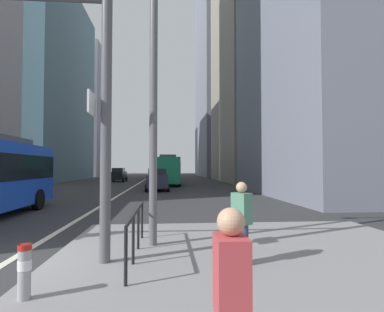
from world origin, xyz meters
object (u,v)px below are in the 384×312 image
car_receding_near (157,179)px  street_lamp_post (154,40)px  car_oncoming_mid (118,175)px  pedestrian_waiting (231,303)px  city_bus_red_distant (160,168)px  pedestrian_walking (242,219)px  bollard_right (24,268)px  city_bus_red_receding (167,169)px

car_receding_near → street_lamp_post: 20.33m
car_oncoming_mid → pedestrian_waiting: car_oncoming_mid is taller
city_bus_red_distant → pedestrian_walking: size_ratio=7.06×
city_bus_red_distant → car_receding_near: bearing=-89.2°
city_bus_red_distant → street_lamp_post: size_ratio=1.44×
city_bus_red_distant → car_receding_near: size_ratio=2.64×
city_bus_red_distant → pedestrian_walking: city_bus_red_distant is taller
city_bus_red_distant → street_lamp_post: bearing=-89.0°
bollard_right → pedestrian_waiting: size_ratio=0.49×
pedestrian_waiting → pedestrian_walking: 3.93m
street_lamp_post → bollard_right: 5.87m
city_bus_red_receding → street_lamp_post: bearing=-90.9°
car_oncoming_mid → pedestrian_waiting: 43.10m
city_bus_red_distant → bollard_right: city_bus_red_distant is taller
city_bus_red_receding → car_receding_near: bearing=-95.7°
car_receding_near → bollard_right: size_ratio=5.48×
car_receding_near → bollard_right: 22.97m
city_bus_red_receding → car_oncoming_mid: bearing=130.9°
pedestrian_walking → car_receding_near: bearing=96.0°
pedestrian_waiting → car_receding_near: bearing=92.9°
city_bus_red_distant → pedestrian_waiting: size_ratio=7.12×
street_lamp_post → pedestrian_walking: bearing=-43.0°
car_receding_near → pedestrian_waiting: car_receding_near is taller
car_oncoming_mid → car_receding_near: bearing=-71.0°
car_receding_near → pedestrian_waiting: 25.40m
street_lamp_post → bollard_right: bearing=-119.6°
city_bus_red_receding → car_receding_near: city_bus_red_receding is taller
bollard_right → city_bus_red_receding: bearing=86.1°
pedestrian_walking → bollard_right: bearing=-159.1°
city_bus_red_receding → pedestrian_waiting: bearing=-89.4°
city_bus_red_distant → pedestrian_waiting: city_bus_red_distant is taller
street_lamp_post → pedestrian_waiting: bearing=-81.5°
city_bus_red_receding → pedestrian_waiting: size_ratio=6.76×
street_lamp_post → pedestrian_waiting: (0.82, -5.51, -4.24)m
city_bus_red_receding → pedestrian_walking: 30.85m
city_bus_red_distant → pedestrian_waiting: 53.45m
car_oncoming_mid → pedestrian_walking: bearing=-78.1°
city_bus_red_receding → city_bus_red_distant: (-1.29, 18.81, 0.00)m
car_oncoming_mid → bollard_right: (4.62, -40.06, -0.39)m
car_oncoming_mid → pedestrian_walking: car_oncoming_mid is taller
city_bus_red_receding → car_oncoming_mid: size_ratio=2.51×
city_bus_red_distant → pedestrian_waiting: (1.65, -53.42, -0.79)m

